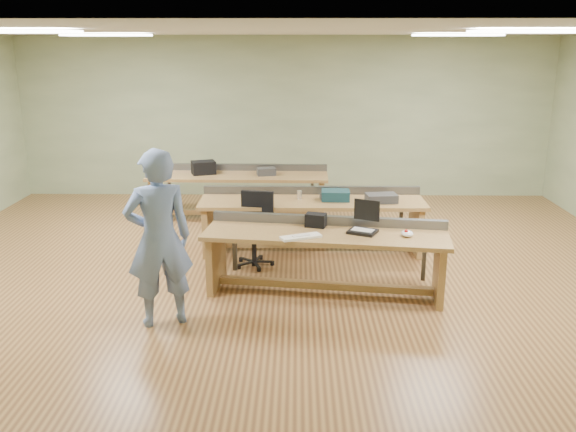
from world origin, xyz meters
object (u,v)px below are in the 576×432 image
object	(u,v)px
camera_bag	(316,220)
task_chair	(255,239)
parts_bin_grey	(381,198)
drinks_can	(300,195)
laptop_base	(363,232)
workbench_back	(238,185)
workbench_mid	(312,212)
parts_bin_teal	(335,195)
person	(159,239)
workbench_front	(325,248)
mug	(324,198)

from	to	relation	value
camera_bag	task_chair	xyz separation A→B (m)	(-0.78, 0.72, -0.48)
camera_bag	parts_bin_grey	world-z (taller)	camera_bag
parts_bin_grey	drinks_can	world-z (taller)	drinks_can
laptop_base	drinks_can	xyz separation A→B (m)	(-0.72, 1.58, 0.04)
workbench_back	parts_bin_grey	distance (m)	2.82
workbench_mid	parts_bin_teal	distance (m)	0.41
person	task_chair	xyz separation A→B (m)	(0.86, 1.78, -0.58)
camera_bag	parts_bin_teal	world-z (taller)	camera_bag
workbench_front	laptop_base	bearing A→B (deg)	3.06
parts_bin_teal	mug	distance (m)	0.18
workbench_front	workbench_back	xyz separation A→B (m)	(-1.32, 3.20, 0.00)
workbench_back	workbench_mid	bearing A→B (deg)	-53.65
workbench_front	drinks_can	world-z (taller)	drinks_can
camera_bag	mug	world-z (taller)	camera_bag
workbench_front	mug	distance (m)	1.46
drinks_can	workbench_back	bearing A→B (deg)	121.67
workbench_back	laptop_base	distance (m)	3.68
workbench_mid	camera_bag	bearing A→B (deg)	-89.69
workbench_back	parts_bin_teal	world-z (taller)	parts_bin_teal
task_chair	drinks_can	distance (m)	0.97
mug	task_chair	bearing A→B (deg)	-151.37
laptop_base	drinks_can	distance (m)	1.74
person	task_chair	size ratio (longest dim) A/B	1.94
parts_bin_teal	workbench_back	bearing A→B (deg)	131.75
workbench_mid	person	bearing A→B (deg)	-124.70
parts_bin_grey	workbench_front	bearing A→B (deg)	-120.77
workbench_front	workbench_back	distance (m)	3.46
parts_bin_grey	mug	size ratio (longest dim) A/B	3.39
workbench_front	laptop_base	size ratio (longest dim) A/B	9.33
workbench_front	drinks_can	distance (m)	1.59
workbench_back	parts_bin_teal	xyz separation A→B (m)	(1.52, -1.71, 0.26)
mug	workbench_back	bearing A→B (deg)	127.55
laptop_base	drinks_can	size ratio (longest dim) A/B	2.61
workbench_mid	laptop_base	world-z (taller)	workbench_mid
workbench_front	parts_bin_teal	bearing A→B (deg)	89.93
workbench_back	task_chair	world-z (taller)	task_chair
task_chair	drinks_can	bearing A→B (deg)	55.89
person	task_chair	bearing A→B (deg)	-137.50
drinks_can	person	bearing A→B (deg)	-121.15
mug	workbench_mid	bearing A→B (deg)	152.59
parts_bin_grey	drinks_can	distance (m)	1.14
mug	parts_bin_teal	bearing A→B (deg)	19.99
workbench_mid	drinks_can	distance (m)	0.31
workbench_front	workbench_back	bearing A→B (deg)	120.02
workbench_back	camera_bag	world-z (taller)	camera_bag
workbench_mid	parts_bin_teal	size ratio (longest dim) A/B	8.11
task_chair	workbench_mid	bearing A→B (deg)	47.18
workbench_back	camera_bag	xyz separation A→B (m)	(1.21, -2.99, 0.27)
workbench_mid	parts_bin_grey	size ratio (longest dim) A/B	7.56
task_chair	workbench_front	bearing A→B (deg)	-36.36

